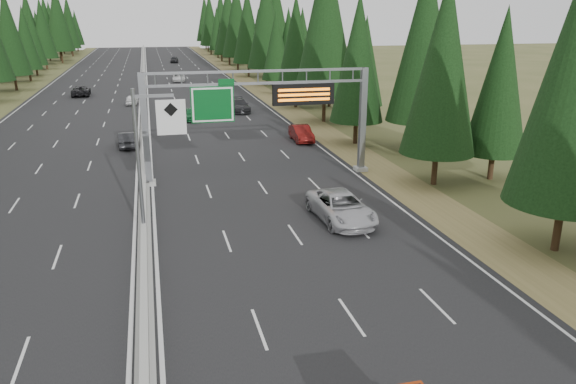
{
  "coord_description": "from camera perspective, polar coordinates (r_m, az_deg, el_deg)",
  "views": [
    {
      "loc": [
        0.8,
        -4.16,
        11.64
      ],
      "look_at": [
        6.75,
        20.0,
        3.71
      ],
      "focal_mm": 35.0,
      "sensor_mm": 36.0,
      "label": 1
    }
  ],
  "objects": [
    {
      "name": "car_onc_white",
      "position": [
        78.11,
        -15.58,
        9.02
      ],
      "size": [
        1.72,
        3.85,
        1.28
      ],
      "primitive_type": "imported",
      "rotation": [
        0.0,
        0.0,
        3.09
      ],
      "color": "white",
      "rests_on": "road"
    },
    {
      "name": "shoulder_left",
      "position": [
        86.97,
        -26.33,
        8.21
      ],
      "size": [
        3.6,
        260.0,
        0.06
      ],
      "primitive_type": "cube",
      "color": "#454C23",
      "rests_on": "ground"
    },
    {
      "name": "shoulder_right",
      "position": [
        86.64,
        -2.43,
        9.98
      ],
      "size": [
        3.6,
        260.0,
        0.06
      ],
      "primitive_type": "cube",
      "color": "olive",
      "rests_on": "ground"
    },
    {
      "name": "car_onc_near",
      "position": [
        52.88,
        -16.08,
        5.13
      ],
      "size": [
        1.75,
        4.24,
        1.37
      ],
      "primitive_type": "imported",
      "rotation": [
        0.0,
        0.0,
        3.22
      ],
      "color": "black",
      "rests_on": "road"
    },
    {
      "name": "car_ahead_white",
      "position": [
        103.68,
        -11.03,
        11.34
      ],
      "size": [
        2.43,
        4.83,
        1.31
      ],
      "primitive_type": "imported",
      "rotation": [
        0.0,
        0.0,
        -0.06
      ],
      "color": "silver",
      "rests_on": "road"
    },
    {
      "name": "road",
      "position": [
        84.96,
        -14.43,
        9.3
      ],
      "size": [
        32.0,
        260.0,
        0.08
      ],
      "primitive_type": "cube",
      "color": "black",
      "rests_on": "ground"
    },
    {
      "name": "hov_sign_pole",
      "position": [
        29.93,
        -13.9,
        3.81
      ],
      "size": [
        2.8,
        0.5,
        8.0
      ],
      "color": "slate",
      "rests_on": "road"
    },
    {
      "name": "silver_minivan",
      "position": [
        32.74,
        5.42,
        -1.54
      ],
      "size": [
        3.05,
        6.04,
        1.64
      ],
      "primitive_type": "imported",
      "rotation": [
        0.0,
        0.0,
        0.06
      ],
      "color": "#B0AFB4",
      "rests_on": "road"
    },
    {
      "name": "car_onc_far",
      "position": [
        88.83,
        -20.29,
        9.62
      ],
      "size": [
        2.6,
        5.41,
        1.49
      ],
      "primitive_type": "imported",
      "rotation": [
        0.0,
        0.0,
        3.17
      ],
      "color": "black",
      "rests_on": "road"
    },
    {
      "name": "car_ahead_far",
      "position": [
        144.07,
        -11.48,
        13.05
      ],
      "size": [
        2.19,
        4.53,
        1.49
      ],
      "primitive_type": "imported",
      "rotation": [
        0.0,
        0.0,
        -0.1
      ],
      "color": "black",
      "rests_on": "road"
    },
    {
      "name": "car_ahead_green",
      "position": [
        64.92,
        -9.78,
        7.8
      ],
      "size": [
        1.76,
        4.14,
        1.39
      ],
      "primitive_type": "imported",
      "rotation": [
        0.0,
        0.0,
        0.03
      ],
      "color": "#155E2D",
      "rests_on": "road"
    },
    {
      "name": "median_barrier",
      "position": [
        84.91,
        -14.45,
        9.55
      ],
      "size": [
        0.7,
        260.0,
        0.85
      ],
      "color": "#9A9B95",
      "rests_on": "road"
    },
    {
      "name": "tree_row_right",
      "position": [
        82.12,
        1.15,
        16.11
      ],
      "size": [
        12.05,
        243.53,
        18.94
      ],
      "color": "black",
      "rests_on": "ground"
    },
    {
      "name": "sign_gantry",
      "position": [
        40.38,
        -2.08,
        8.6
      ],
      "size": [
        16.75,
        0.98,
        7.8
      ],
      "color": "slate",
      "rests_on": "road"
    },
    {
      "name": "car_ahead_dkgrey",
      "position": [
        69.92,
        -5.01,
        8.75
      ],
      "size": [
        2.31,
        5.39,
        1.55
      ],
      "primitive_type": "imported",
      "rotation": [
        0.0,
        0.0,
        0.03
      ],
      "color": "black",
      "rests_on": "road"
    },
    {
      "name": "car_ahead_dkred",
      "position": [
        53.3,
        1.37,
        5.98
      ],
      "size": [
        1.69,
        4.57,
        1.49
      ],
      "primitive_type": "imported",
      "rotation": [
        0.0,
        0.0,
        -0.03
      ],
      "color": "#60100D",
      "rests_on": "road"
    }
  ]
}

